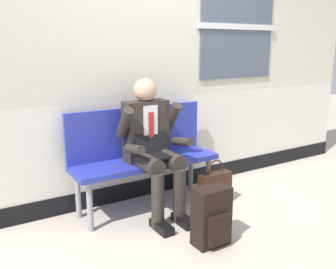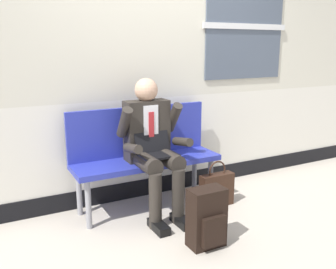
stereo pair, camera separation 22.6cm
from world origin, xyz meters
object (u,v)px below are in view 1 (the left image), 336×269
bench_with_person (142,150)px  handbag (215,188)px  person_seated (153,144)px  backpack (212,217)px

bench_with_person → handbag: (0.61, -0.35, -0.39)m
person_seated → backpack: bearing=-81.4°
person_seated → backpack: 0.85m
bench_with_person → person_seated: (-0.00, -0.20, 0.10)m
backpack → handbag: bearing=49.4°
bench_with_person → person_seated: bearing=-90.0°
bench_with_person → backpack: bench_with_person is taller
person_seated → backpack: (0.11, -0.73, -0.43)m
backpack → handbag: (0.50, 0.58, -0.06)m
bench_with_person → handbag: 0.80m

